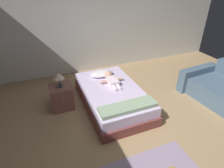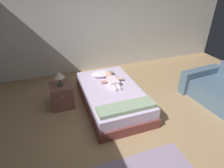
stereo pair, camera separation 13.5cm
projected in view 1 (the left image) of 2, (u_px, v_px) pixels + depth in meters
The scene contains 9 objects.
ground_plane at pixel (147, 136), 3.25m from camera, with size 8.00×8.00×0.00m, color tan.
wall_behind_bed at pixel (92, 19), 4.94m from camera, with size 8.00×0.12×2.87m, color silver.
bed at pixel (112, 96), 3.97m from camera, with size 1.15×1.99×0.40m.
pillow at pixel (102, 74), 4.30m from camera, with size 0.52×0.30×0.13m.
baby at pixel (111, 79), 4.06m from camera, with size 0.51×0.66×0.18m.
toothbrush at pixel (122, 79), 4.21m from camera, with size 0.02×0.15×0.02m.
nightstand at pixel (62, 97), 3.86m from camera, with size 0.44×0.47×0.50m.
lamp at pixel (58, 77), 3.62m from camera, with size 0.22×0.22×0.29m.
blanket at pixel (128, 107), 3.25m from camera, with size 1.04×0.30×0.07m.
Camera 1 is at (-1.45, -1.97, 2.40)m, focal length 30.03 mm.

